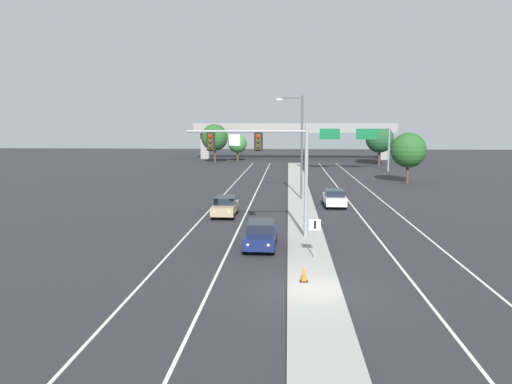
{
  "coord_description": "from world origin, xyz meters",
  "views": [
    {
      "loc": [
        -1.21,
        -21.27,
        7.37
      ],
      "look_at": [
        -3.2,
        9.26,
        3.2
      ],
      "focal_mm": 34.73,
      "sensor_mm": 36.0,
      "label": 1
    }
  ],
  "objects_px": {
    "car_oncoming_navy": "(261,235)",
    "traffic_cone_median_nose": "(304,274)",
    "overhead_signal_mast": "(267,157)",
    "tree_far_left_b": "(215,138)",
    "tree_far_left_a": "(238,144)",
    "highway_sign_gantry": "(348,132)",
    "car_receding_white": "(334,198)",
    "median_sign_post": "(315,232)",
    "tree_far_right_a": "(408,150)",
    "street_lamp_median": "(300,141)",
    "tree_far_right_c": "(380,139)",
    "tree_far_right_b": "(379,140)",
    "car_oncoming_tan": "(225,206)"
  },
  "relations": [
    {
      "from": "car_oncoming_tan",
      "to": "tree_far_left_a",
      "type": "height_order",
      "value": "tree_far_left_a"
    },
    {
      "from": "tree_far_right_c",
      "to": "tree_far_right_b",
      "type": "bearing_deg",
      "value": 80.45
    },
    {
      "from": "street_lamp_median",
      "to": "highway_sign_gantry",
      "type": "relative_size",
      "value": 0.75
    },
    {
      "from": "overhead_signal_mast",
      "to": "tree_far_right_a",
      "type": "xyz_separation_m",
      "value": [
        16.46,
        32.02,
        -1.17
      ]
    },
    {
      "from": "median_sign_post",
      "to": "highway_sign_gantry",
      "type": "distance_m",
      "value": 54.05
    },
    {
      "from": "car_oncoming_navy",
      "to": "tree_far_left_a",
      "type": "xyz_separation_m",
      "value": [
        -8.69,
        71.2,
        2.74
      ]
    },
    {
      "from": "car_oncoming_navy",
      "to": "traffic_cone_median_nose",
      "type": "height_order",
      "value": "car_oncoming_navy"
    },
    {
      "from": "car_oncoming_tan",
      "to": "car_receding_white",
      "type": "bearing_deg",
      "value": 29.57
    },
    {
      "from": "car_oncoming_navy",
      "to": "tree_far_right_a",
      "type": "relative_size",
      "value": 0.7
    },
    {
      "from": "overhead_signal_mast",
      "to": "tree_far_left_b",
      "type": "bearing_deg",
      "value": 101.4
    },
    {
      "from": "overhead_signal_mast",
      "to": "tree_far_left_b",
      "type": "distance_m",
      "value": 65.57
    },
    {
      "from": "car_receding_white",
      "to": "tree_far_left_a",
      "type": "height_order",
      "value": "tree_far_left_a"
    },
    {
      "from": "car_oncoming_tan",
      "to": "tree_far_right_c",
      "type": "xyz_separation_m",
      "value": [
        21.74,
        52.83,
        3.97
      ]
    },
    {
      "from": "overhead_signal_mast",
      "to": "street_lamp_median",
      "type": "height_order",
      "value": "street_lamp_median"
    },
    {
      "from": "median_sign_post",
      "to": "tree_far_right_a",
      "type": "bearing_deg",
      "value": 69.84
    },
    {
      "from": "car_oncoming_tan",
      "to": "tree_far_right_a",
      "type": "distance_m",
      "value": 31.73
    },
    {
      "from": "highway_sign_gantry",
      "to": "tree_far_left_b",
      "type": "bearing_deg",
      "value": 145.76
    },
    {
      "from": "street_lamp_median",
      "to": "highway_sign_gantry",
      "type": "distance_m",
      "value": 32.32
    },
    {
      "from": "highway_sign_gantry",
      "to": "overhead_signal_mast",
      "type": "bearing_deg",
      "value": -102.58
    },
    {
      "from": "traffic_cone_median_nose",
      "to": "tree_far_left_a",
      "type": "distance_m",
      "value": 78.83
    },
    {
      "from": "street_lamp_median",
      "to": "tree_far_right_b",
      "type": "height_order",
      "value": "street_lamp_median"
    },
    {
      "from": "traffic_cone_median_nose",
      "to": "tree_far_right_a",
      "type": "height_order",
      "value": "tree_far_right_a"
    },
    {
      "from": "tree_far_right_c",
      "to": "tree_far_right_a",
      "type": "relative_size",
      "value": 1.14
    },
    {
      "from": "tree_far_right_a",
      "to": "car_oncoming_tan",
      "type": "bearing_deg",
      "value": -129.78
    },
    {
      "from": "street_lamp_median",
      "to": "car_receding_white",
      "type": "bearing_deg",
      "value": -51.27
    },
    {
      "from": "car_receding_white",
      "to": "tree_far_left_a",
      "type": "distance_m",
      "value": 57.6
    },
    {
      "from": "overhead_signal_mast",
      "to": "car_receding_white",
      "type": "xyz_separation_m",
      "value": [
        5.54,
        13.03,
        -4.53
      ]
    },
    {
      "from": "tree_far_left_a",
      "to": "car_receding_white",
      "type": "bearing_deg",
      "value": -75.41
    },
    {
      "from": "car_receding_white",
      "to": "tree_far_left_a",
      "type": "relative_size",
      "value": 0.82
    },
    {
      "from": "tree_far_left_a",
      "to": "highway_sign_gantry",
      "type": "bearing_deg",
      "value": -46.23
    },
    {
      "from": "car_oncoming_tan",
      "to": "car_receding_white",
      "type": "distance_m",
      "value": 10.66
    },
    {
      "from": "highway_sign_gantry",
      "to": "tree_far_right_b",
      "type": "bearing_deg",
      "value": 64.93
    },
    {
      "from": "car_receding_white",
      "to": "car_oncoming_navy",
      "type": "bearing_deg",
      "value": -110.5
    },
    {
      "from": "overhead_signal_mast",
      "to": "median_sign_post",
      "type": "height_order",
      "value": "overhead_signal_mast"
    },
    {
      "from": "tree_far_right_c",
      "to": "car_oncoming_navy",
      "type": "bearing_deg",
      "value": -106.14
    },
    {
      "from": "median_sign_post",
      "to": "tree_far_left_b",
      "type": "relative_size",
      "value": 0.29
    },
    {
      "from": "overhead_signal_mast",
      "to": "tree_far_right_c",
      "type": "height_order",
      "value": "overhead_signal_mast"
    },
    {
      "from": "street_lamp_median",
      "to": "tree_far_right_a",
      "type": "distance_m",
      "value": 20.68
    },
    {
      "from": "overhead_signal_mast",
      "to": "traffic_cone_median_nose",
      "type": "bearing_deg",
      "value": -77.2
    },
    {
      "from": "median_sign_post",
      "to": "car_oncoming_tan",
      "type": "bearing_deg",
      "value": 116.94
    },
    {
      "from": "car_receding_white",
      "to": "tree_far_left_b",
      "type": "xyz_separation_m",
      "value": [
        -18.5,
        51.24,
        4.08
      ]
    },
    {
      "from": "street_lamp_median",
      "to": "car_oncoming_tan",
      "type": "height_order",
      "value": "street_lamp_median"
    },
    {
      "from": "traffic_cone_median_nose",
      "to": "tree_far_left_b",
      "type": "relative_size",
      "value": 0.1
    },
    {
      "from": "car_oncoming_navy",
      "to": "tree_far_left_a",
      "type": "bearing_deg",
      "value": 96.96
    },
    {
      "from": "median_sign_post",
      "to": "tree_far_right_a",
      "type": "distance_m",
      "value": 39.65
    },
    {
      "from": "tree_far_left_b",
      "to": "tree_far_right_b",
      "type": "bearing_deg",
      "value": 1.98
    },
    {
      "from": "tree_far_left_b",
      "to": "tree_far_right_b",
      "type": "distance_m",
      "value": 31.78
    },
    {
      "from": "car_oncoming_tan",
      "to": "tree_far_left_a",
      "type": "xyz_separation_m",
      "value": [
        -5.22,
        60.94,
        2.74
      ]
    },
    {
      "from": "tree_far_left_b",
      "to": "tree_far_left_a",
      "type": "relative_size",
      "value": 1.37
    },
    {
      "from": "median_sign_post",
      "to": "car_oncoming_navy",
      "type": "bearing_deg",
      "value": 139.4
    }
  ]
}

